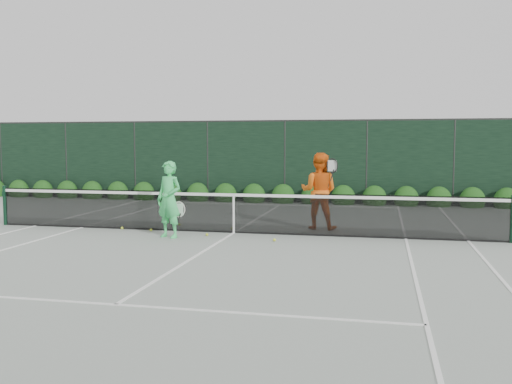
# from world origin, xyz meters

# --- Properties ---
(ground) EXTENTS (80.00, 80.00, 0.00)m
(ground) POSITION_xyz_m (0.00, 0.00, 0.00)
(ground) COLOR gray
(ground) RESTS_ON ground
(tennis_net) EXTENTS (12.90, 0.10, 1.07)m
(tennis_net) POSITION_xyz_m (-0.02, 0.00, 0.53)
(tennis_net) COLOR #10301E
(tennis_net) RESTS_ON ground
(player_woman) EXTENTS (0.76, 0.62, 1.80)m
(player_woman) POSITION_xyz_m (-1.31, -0.96, 0.90)
(player_woman) COLOR #3FD86C
(player_woman) RESTS_ON ground
(player_man) EXTENTS (1.03, 0.84, 1.97)m
(player_man) POSITION_xyz_m (1.97, 1.10, 0.98)
(player_man) COLOR orange
(player_man) RESTS_ON ground
(court_lines) EXTENTS (11.03, 23.83, 0.01)m
(court_lines) POSITION_xyz_m (0.00, 0.00, 0.01)
(court_lines) COLOR white
(court_lines) RESTS_ON ground
(windscreen_fence) EXTENTS (32.00, 21.07, 3.06)m
(windscreen_fence) POSITION_xyz_m (0.00, -2.71, 1.51)
(windscreen_fence) COLOR black
(windscreen_fence) RESTS_ON ground
(hedge_row) EXTENTS (31.66, 0.65, 0.94)m
(hedge_row) POSITION_xyz_m (-0.00, 7.15, 0.23)
(hedge_row) COLOR #113D10
(hedge_row) RESTS_ON ground
(tennis_balls) EXTENTS (4.23, 1.93, 0.07)m
(tennis_balls) POSITION_xyz_m (-1.05, -0.06, 0.03)
(tennis_balls) COLOR #C8D62F
(tennis_balls) RESTS_ON ground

